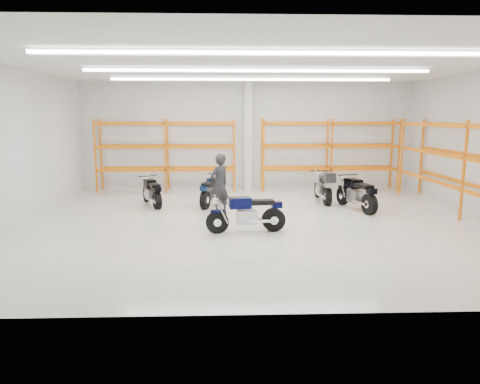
{
  "coord_description": "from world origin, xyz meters",
  "views": [
    {
      "loc": [
        -0.95,
        -12.3,
        3.09
      ],
      "look_at": [
        -0.52,
        0.5,
        0.82
      ],
      "focal_mm": 32.0,
      "sensor_mm": 36.0,
      "label": 1
    }
  ],
  "objects_px": {
    "motorcycle_main": "(250,214)",
    "motorcycle_back_a": "(152,193)",
    "motorcycle_back_b": "(211,192)",
    "motorcycle_back_c": "(324,187)",
    "structural_column": "(248,137)",
    "standing_man": "(219,185)",
    "motorcycle_back_d": "(357,195)"
  },
  "relations": [
    {
      "from": "motorcycle_back_a",
      "to": "standing_man",
      "type": "xyz_separation_m",
      "value": [
        2.38,
        -1.53,
        0.51
      ]
    },
    {
      "from": "motorcycle_back_a",
      "to": "motorcycle_back_b",
      "type": "bearing_deg",
      "value": 0.47
    },
    {
      "from": "motorcycle_main",
      "to": "structural_column",
      "type": "bearing_deg",
      "value": 87.37
    },
    {
      "from": "motorcycle_back_c",
      "to": "motorcycle_back_d",
      "type": "xyz_separation_m",
      "value": [
        0.82,
        -1.33,
        -0.04
      ]
    },
    {
      "from": "motorcycle_back_a",
      "to": "motorcycle_back_d",
      "type": "height_order",
      "value": "motorcycle_back_d"
    },
    {
      "from": "motorcycle_back_a",
      "to": "motorcycle_back_c",
      "type": "relative_size",
      "value": 0.83
    },
    {
      "from": "motorcycle_back_a",
      "to": "structural_column",
      "type": "height_order",
      "value": "structural_column"
    },
    {
      "from": "motorcycle_back_b",
      "to": "motorcycle_back_c",
      "type": "relative_size",
      "value": 0.91
    },
    {
      "from": "motorcycle_back_b",
      "to": "motorcycle_back_d",
      "type": "bearing_deg",
      "value": -10.96
    },
    {
      "from": "motorcycle_main",
      "to": "motorcycle_back_c",
      "type": "bearing_deg",
      "value": 53.75
    },
    {
      "from": "motorcycle_main",
      "to": "motorcycle_back_b",
      "type": "bearing_deg",
      "value": 107.63
    },
    {
      "from": "structural_column",
      "to": "motorcycle_back_a",
      "type": "bearing_deg",
      "value": -136.36
    },
    {
      "from": "motorcycle_back_a",
      "to": "standing_man",
      "type": "bearing_deg",
      "value": -32.75
    },
    {
      "from": "standing_man",
      "to": "motorcycle_back_d",
      "type": "bearing_deg",
      "value": 142.75
    },
    {
      "from": "motorcycle_back_b",
      "to": "structural_column",
      "type": "distance_m",
      "value": 4.05
    },
    {
      "from": "motorcycle_back_a",
      "to": "motorcycle_back_d",
      "type": "bearing_deg",
      "value": -7.61
    },
    {
      "from": "motorcycle_main",
      "to": "motorcycle_back_a",
      "type": "distance_m",
      "value": 4.8
    },
    {
      "from": "motorcycle_main",
      "to": "standing_man",
      "type": "distance_m",
      "value": 2.25
    },
    {
      "from": "motorcycle_back_d",
      "to": "motorcycle_back_c",
      "type": "bearing_deg",
      "value": 121.57
    },
    {
      "from": "motorcycle_back_c",
      "to": "structural_column",
      "type": "distance_m",
      "value": 4.28
    },
    {
      "from": "motorcycle_back_c",
      "to": "motorcycle_back_d",
      "type": "bearing_deg",
      "value": -58.43
    },
    {
      "from": "motorcycle_back_c",
      "to": "structural_column",
      "type": "bearing_deg",
      "value": 131.29
    },
    {
      "from": "motorcycle_back_c",
      "to": "motorcycle_back_a",
      "type": "bearing_deg",
      "value": -176.21
    },
    {
      "from": "motorcycle_back_a",
      "to": "motorcycle_back_b",
      "type": "height_order",
      "value": "motorcycle_back_b"
    },
    {
      "from": "motorcycle_back_a",
      "to": "structural_column",
      "type": "relative_size",
      "value": 0.42
    },
    {
      "from": "motorcycle_back_b",
      "to": "structural_column",
      "type": "relative_size",
      "value": 0.46
    },
    {
      "from": "motorcycle_back_d",
      "to": "motorcycle_back_a",
      "type": "bearing_deg",
      "value": 172.39
    },
    {
      "from": "motorcycle_main",
      "to": "motorcycle_back_a",
      "type": "xyz_separation_m",
      "value": [
        -3.21,
        3.57,
        -0.03
      ]
    },
    {
      "from": "structural_column",
      "to": "motorcycle_back_b",
      "type": "bearing_deg",
      "value": -113.54
    },
    {
      "from": "motorcycle_back_c",
      "to": "structural_column",
      "type": "height_order",
      "value": "structural_column"
    },
    {
      "from": "motorcycle_back_a",
      "to": "motorcycle_back_c",
      "type": "xyz_separation_m",
      "value": [
        6.13,
        0.41,
        0.1
      ]
    },
    {
      "from": "motorcycle_back_b",
      "to": "motorcycle_back_c",
      "type": "bearing_deg",
      "value": 5.48
    }
  ]
}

